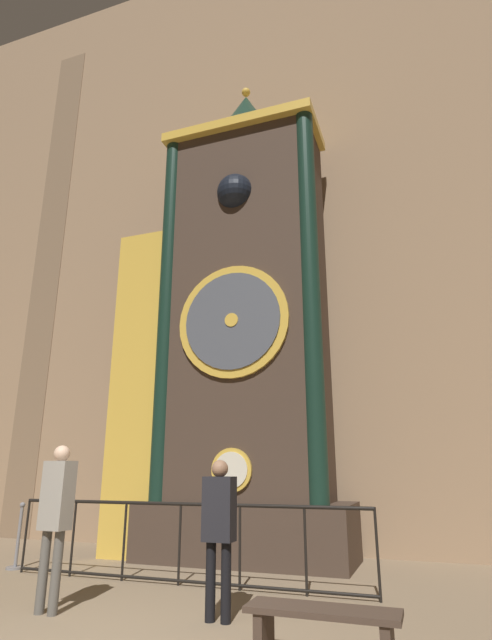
{
  "coord_description": "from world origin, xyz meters",
  "views": [
    {
      "loc": [
        2.85,
        -3.76,
        1.54
      ],
      "look_at": [
        -0.38,
        5.21,
        4.42
      ],
      "focal_mm": 28.0,
      "sensor_mm": 36.0,
      "label": 1
    }
  ],
  "objects_px": {
    "visitor_far": "(219,522)",
    "visitor_bench": "(323,625)",
    "stanchion_post": "(17,547)",
    "visitor_near": "(56,510)",
    "clock_tower": "(229,330)"
  },
  "relations": [
    {
      "from": "clock_tower",
      "to": "stanchion_post",
      "type": "relative_size",
      "value": 9.81
    },
    {
      "from": "stanchion_post",
      "to": "visitor_far",
      "type": "bearing_deg",
      "value": -20.94
    },
    {
      "from": "stanchion_post",
      "to": "visitor_near",
      "type": "bearing_deg",
      "value": -40.48
    },
    {
      "from": "clock_tower",
      "to": "visitor_near",
      "type": "bearing_deg",
      "value": -99.48
    },
    {
      "from": "visitor_far",
      "to": "visitor_near",
      "type": "bearing_deg",
      "value": -169.82
    },
    {
      "from": "visitor_far",
      "to": "visitor_bench",
      "type": "distance_m",
      "value": 1.7
    },
    {
      "from": "clock_tower",
      "to": "visitor_bench",
      "type": "relative_size",
      "value": 7.78
    },
    {
      "from": "visitor_near",
      "to": "stanchion_post",
      "type": "relative_size",
      "value": 1.79
    },
    {
      "from": "visitor_far",
      "to": "stanchion_post",
      "type": "bearing_deg",
      "value": 158.31
    },
    {
      "from": "clock_tower",
      "to": "visitor_bench",
      "type": "bearing_deg",
      "value": -59.02
    },
    {
      "from": "visitor_far",
      "to": "visitor_bench",
      "type": "xyz_separation_m",
      "value": [
        1.31,
        -0.86,
        -0.67
      ]
    },
    {
      "from": "visitor_bench",
      "to": "visitor_near",
      "type": "bearing_deg",
      "value": 171.35
    },
    {
      "from": "stanchion_post",
      "to": "visitor_bench",
      "type": "distance_m",
      "value": 6.11
    },
    {
      "from": "visitor_far",
      "to": "visitor_bench",
      "type": "height_order",
      "value": "visitor_far"
    },
    {
      "from": "visitor_near",
      "to": "stanchion_post",
      "type": "xyz_separation_m",
      "value": [
        -2.35,
        2.01,
        -0.77
      ]
    }
  ]
}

